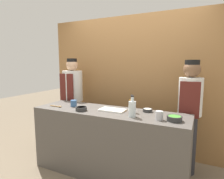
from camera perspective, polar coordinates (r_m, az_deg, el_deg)
ground_plane at (r=2.97m, az=-1.15°, el=-24.11°), size 14.00×14.00×0.00m
cabinet_wall at (r=3.44m, az=6.26°, el=1.61°), size 3.26×0.18×2.40m
counter at (r=2.75m, az=-1.18°, el=-15.89°), size 2.17×0.62×0.93m
sauce_bowl_white at (r=2.58m, az=10.78°, el=-6.17°), size 0.13×0.13×0.04m
sauce_bowl_yellow at (r=2.63m, az=-9.36°, el=-5.76°), size 0.16×0.16×0.05m
sauce_bowl_green at (r=2.25m, az=18.50°, el=-8.31°), size 0.17×0.17×0.06m
cutting_board at (r=2.60m, az=0.14°, el=-6.25°), size 0.36×0.21×0.02m
bottle_amber at (r=2.52m, az=6.00°, el=-4.80°), size 0.06×0.06×0.24m
bottle_clear at (r=2.30m, az=6.18°, el=-5.77°), size 0.09×0.09×0.26m
cup_blue at (r=2.90m, az=-11.56°, el=-4.13°), size 0.09×0.09×0.10m
cup_steel at (r=2.24m, az=14.19°, el=-7.68°), size 0.09×0.09×0.10m
wooden_spoon at (r=2.93m, az=-16.42°, el=-4.92°), size 0.22×0.04×0.02m
chef_left at (r=3.58m, az=-11.82°, el=-3.10°), size 0.36×0.36×1.67m
chef_right at (r=2.85m, az=22.51°, el=-6.37°), size 0.32×0.32×1.63m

